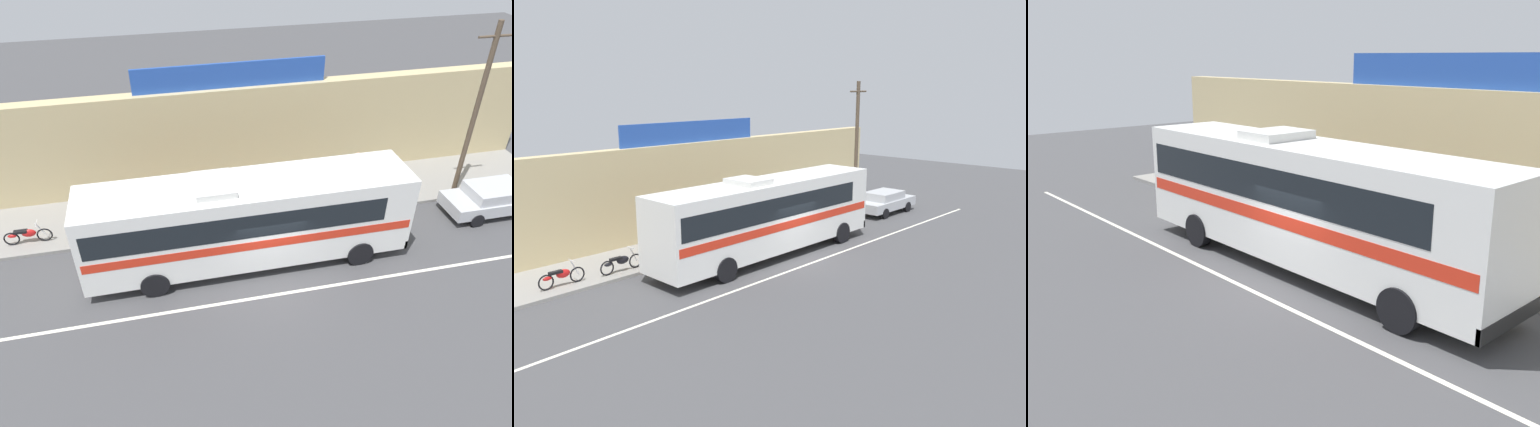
% 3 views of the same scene
% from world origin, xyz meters
% --- Properties ---
extents(ground_plane, '(70.00, 70.00, 0.00)m').
position_xyz_m(ground_plane, '(0.00, 0.00, 0.00)').
color(ground_plane, '#444447').
extents(sidewalk_slab, '(30.00, 3.60, 0.14)m').
position_xyz_m(sidewalk_slab, '(0.00, 5.20, 0.07)').
color(sidewalk_slab, gray).
rests_on(sidewalk_slab, ground_plane).
extents(storefront_facade, '(30.00, 0.70, 4.80)m').
position_xyz_m(storefront_facade, '(0.00, 7.35, 2.40)').
color(storefront_facade, tan).
rests_on(storefront_facade, ground_plane).
extents(storefront_billboard, '(8.54, 0.12, 1.10)m').
position_xyz_m(storefront_billboard, '(-0.06, 7.35, 5.35)').
color(storefront_billboard, '#234CAD').
rests_on(storefront_billboard, storefront_facade).
extents(road_center_stripe, '(30.00, 0.14, 0.01)m').
position_xyz_m(road_center_stripe, '(0.00, -0.80, 0.00)').
color(road_center_stripe, silver).
rests_on(road_center_stripe, ground_plane).
extents(intercity_bus, '(12.24, 2.62, 3.78)m').
position_xyz_m(intercity_bus, '(-0.69, 1.35, 2.07)').
color(intercity_bus, white).
rests_on(intercity_bus, ground_plane).
extents(parked_car, '(4.46, 1.88, 1.37)m').
position_xyz_m(parked_car, '(10.72, 2.14, 0.74)').
color(parked_car, '#B7BABF').
rests_on(parked_car, ground_plane).
extents(utility_pole, '(1.60, 0.22, 7.82)m').
position_xyz_m(utility_pole, '(9.84, 3.76, 4.18)').
color(utility_pole, brown).
rests_on(utility_pole, sidewalk_slab).
extents(motorcycle_black, '(1.83, 0.56, 0.94)m').
position_xyz_m(motorcycle_black, '(-4.77, 4.08, 0.57)').
color(motorcycle_black, black).
rests_on(motorcycle_black, sidewalk_slab).
extents(motorcycle_orange, '(1.89, 0.56, 0.94)m').
position_xyz_m(motorcycle_orange, '(-9.19, 4.18, 0.57)').
color(motorcycle_orange, black).
rests_on(motorcycle_orange, sidewalk_slab).
extents(motorcycle_green, '(1.97, 0.56, 0.94)m').
position_xyz_m(motorcycle_green, '(-6.68, 4.00, 0.57)').
color(motorcycle_green, black).
rests_on(motorcycle_green, sidewalk_slab).
extents(pedestrian_far_left, '(0.30, 0.48, 1.67)m').
position_xyz_m(pedestrian_far_left, '(-3.38, 4.93, 1.11)').
color(pedestrian_far_left, brown).
rests_on(pedestrian_far_left, sidewalk_slab).
extents(pedestrian_by_curb, '(0.30, 0.48, 1.67)m').
position_xyz_m(pedestrian_by_curb, '(5.60, 5.60, 1.11)').
color(pedestrian_by_curb, brown).
rests_on(pedestrian_by_curb, sidewalk_slab).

